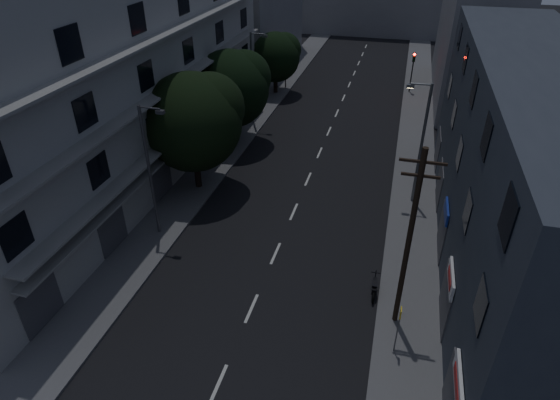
% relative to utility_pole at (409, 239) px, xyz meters
% --- Properties ---
extents(ground, '(160.00, 160.00, 0.00)m').
position_rel_utility_pole_xyz_m(ground, '(-6.87, 17.57, -4.87)').
color(ground, black).
rests_on(ground, ground).
extents(sidewalk_left, '(3.00, 90.00, 0.15)m').
position_rel_utility_pole_xyz_m(sidewalk_left, '(-14.37, 17.57, -4.79)').
color(sidewalk_left, '#565659').
rests_on(sidewalk_left, ground).
extents(sidewalk_right, '(3.00, 90.00, 0.15)m').
position_rel_utility_pole_xyz_m(sidewalk_right, '(0.63, 17.57, -4.79)').
color(sidewalk_right, '#565659').
rests_on(sidewalk_right, ground).
extents(lane_markings, '(0.15, 60.50, 0.01)m').
position_rel_utility_pole_xyz_m(lane_markings, '(-6.87, 23.82, -4.86)').
color(lane_markings, beige).
rests_on(lane_markings, ground).
extents(building_left, '(7.00, 36.00, 14.00)m').
position_rel_utility_pole_xyz_m(building_left, '(-18.85, 10.57, 2.13)').
color(building_left, '#A1A19C').
rests_on(building_left, ground).
extents(building_right, '(6.19, 28.00, 11.00)m').
position_rel_utility_pole_xyz_m(building_right, '(5.13, 6.56, 0.63)').
color(building_right, '#2D333D').
rests_on(building_right, ground).
extents(building_far_right, '(6.00, 20.00, 13.00)m').
position_rel_utility_pole_xyz_m(building_far_right, '(5.13, 34.57, 1.63)').
color(building_far_right, slate).
rests_on(building_far_right, ground).
extents(tree_near, '(6.54, 6.54, 8.06)m').
position_rel_utility_pole_xyz_m(tree_near, '(-14.01, 9.44, 0.33)').
color(tree_near, black).
rests_on(tree_near, sidewalk_left).
extents(tree_mid, '(6.16, 6.16, 7.57)m').
position_rel_utility_pole_xyz_m(tree_mid, '(-14.21, 17.21, 0.01)').
color(tree_mid, black).
rests_on(tree_mid, sidewalk_left).
extents(tree_far, '(5.03, 5.03, 6.22)m').
position_rel_utility_pole_xyz_m(tree_far, '(-14.06, 30.09, -0.82)').
color(tree_far, black).
rests_on(tree_far, sidewalk_left).
extents(traffic_signal_far_right, '(0.28, 0.37, 4.10)m').
position_rel_utility_pole_xyz_m(traffic_signal_far_right, '(-0.30, 33.84, -1.77)').
color(traffic_signal_far_right, black).
rests_on(traffic_signal_far_right, sidewalk_right).
extents(traffic_signal_far_left, '(0.28, 0.37, 4.10)m').
position_rel_utility_pole_xyz_m(traffic_signal_far_left, '(-13.45, 31.71, -1.77)').
color(traffic_signal_far_left, black).
rests_on(traffic_signal_far_left, sidewalk_left).
extents(street_lamp_left_near, '(1.51, 0.25, 8.00)m').
position_rel_utility_pole_xyz_m(street_lamp_left_near, '(-14.09, 3.68, -0.27)').
color(street_lamp_left_near, '#515258').
rests_on(street_lamp_left_near, sidewalk_left).
extents(street_lamp_right, '(1.51, 0.25, 8.00)m').
position_rel_utility_pole_xyz_m(street_lamp_right, '(0.42, 11.26, -0.27)').
color(street_lamp_right, slate).
rests_on(street_lamp_right, sidewalk_right).
extents(street_lamp_left_far, '(1.51, 0.25, 8.00)m').
position_rel_utility_pole_xyz_m(street_lamp_left_far, '(-13.73, 21.39, -0.27)').
color(street_lamp_left_far, '#56585D').
rests_on(street_lamp_left_far, sidewalk_left).
extents(utility_pole, '(1.80, 0.24, 9.00)m').
position_rel_utility_pole_xyz_m(utility_pole, '(0.00, 0.00, 0.00)').
color(utility_pole, black).
rests_on(utility_pole, sidewalk_right).
extents(bus_stop_sign, '(0.06, 0.35, 2.52)m').
position_rel_utility_pole_xyz_m(bus_stop_sign, '(0.06, -1.91, -2.98)').
color(bus_stop_sign, '#595B60').
rests_on(bus_stop_sign, sidewalk_right).
extents(motorcycle, '(0.50, 1.73, 1.11)m').
position_rel_utility_pole_xyz_m(motorcycle, '(-1.14, 1.61, -4.43)').
color(motorcycle, black).
rests_on(motorcycle, ground).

